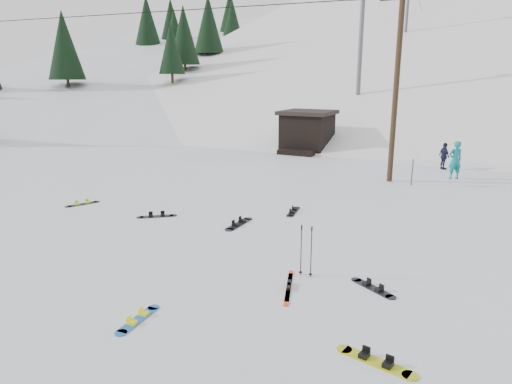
% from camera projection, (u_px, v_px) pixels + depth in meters
% --- Properties ---
extents(ground, '(200.00, 200.00, 0.00)m').
position_uv_depth(ground, '(191.00, 286.00, 11.24)').
color(ground, silver).
rests_on(ground, ground).
extents(ski_slope, '(60.00, 85.24, 65.97)m').
position_uv_depth(ski_slope, '(429.00, 206.00, 61.65)').
color(ski_slope, white).
rests_on(ski_slope, ground).
extents(ridge_left, '(47.54, 95.03, 58.38)m').
position_uv_depth(ridge_left, '(181.00, 182.00, 71.26)').
color(ridge_left, silver).
rests_on(ridge_left, ground).
extents(treeline_left, '(20.00, 64.00, 10.00)m').
position_uv_depth(treeline_left, '(154.00, 115.00, 60.76)').
color(treeline_left, black).
rests_on(treeline_left, ground).
extents(treeline_crest, '(50.00, 6.00, 10.00)m').
position_uv_depth(treeline_crest, '(456.00, 104.00, 85.42)').
color(treeline_crest, black).
rests_on(treeline_crest, ski_slope).
extents(utility_pole, '(2.00, 0.26, 9.00)m').
position_uv_depth(utility_pole, '(396.00, 83.00, 21.28)').
color(utility_pole, '#3A2819').
rests_on(utility_pole, ground).
extents(trail_sign, '(0.50, 0.09, 1.85)m').
position_uv_depth(trail_sign, '(413.00, 159.00, 21.27)').
color(trail_sign, '#595B60').
rests_on(trail_sign, ground).
extents(lift_hut, '(3.40, 4.10, 2.75)m').
position_uv_depth(lift_hut, '(307.00, 131.00, 31.17)').
color(lift_hut, black).
rests_on(lift_hut, ground).
extents(lift_tower_near, '(2.20, 0.36, 8.00)m').
position_uv_depth(lift_tower_near, '(361.00, 40.00, 36.94)').
color(lift_tower_near, '#595B60').
rests_on(lift_tower_near, ski_slope).
extents(hero_snowboard, '(0.34, 1.37, 0.10)m').
position_uv_depth(hero_snowboard, '(138.00, 319.00, 9.66)').
color(hero_snowboard, blue).
rests_on(hero_snowboard, ground).
extents(hero_skis, '(0.74, 1.86, 0.10)m').
position_uv_depth(hero_skis, '(289.00, 286.00, 11.15)').
color(hero_skis, red).
rests_on(hero_skis, ground).
extents(ski_poles, '(0.37, 0.10, 1.35)m').
position_uv_depth(ski_poles, '(306.00, 250.00, 11.65)').
color(ski_poles, black).
rests_on(ski_poles, ground).
extents(board_scatter_a, '(1.21, 1.02, 0.10)m').
position_uv_depth(board_scatter_a, '(157.00, 216.00, 16.75)').
color(board_scatter_a, black).
rests_on(board_scatter_a, ground).
extents(board_scatter_b, '(0.31, 1.66, 0.12)m').
position_uv_depth(board_scatter_b, '(239.00, 224.00, 15.88)').
color(board_scatter_b, black).
rests_on(board_scatter_b, ground).
extents(board_scatter_c, '(0.71, 1.30, 0.10)m').
position_uv_depth(board_scatter_c, '(83.00, 204.00, 18.36)').
color(board_scatter_c, black).
rests_on(board_scatter_c, ground).
extents(board_scatter_d, '(1.22, 0.82, 0.10)m').
position_uv_depth(board_scatter_d, '(373.00, 288.00, 11.09)').
color(board_scatter_d, black).
rests_on(board_scatter_d, ground).
extents(board_scatter_e, '(1.52, 0.53, 0.11)m').
position_uv_depth(board_scatter_e, '(376.00, 361.00, 8.22)').
color(board_scatter_e, '#BDC616').
rests_on(board_scatter_e, ground).
extents(board_scatter_f, '(0.46, 1.40, 0.10)m').
position_uv_depth(board_scatter_f, '(293.00, 211.00, 17.33)').
color(board_scatter_f, black).
rests_on(board_scatter_f, ground).
extents(skier_teal, '(0.83, 0.78, 1.91)m').
position_uv_depth(skier_teal, '(455.00, 160.00, 22.74)').
color(skier_teal, '#0C777F').
rests_on(skier_teal, ground).
extents(skier_navy, '(0.82, 0.91, 1.48)m').
position_uv_depth(skier_navy, '(444.00, 156.00, 25.10)').
color(skier_navy, '#161B38').
rests_on(skier_navy, ground).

